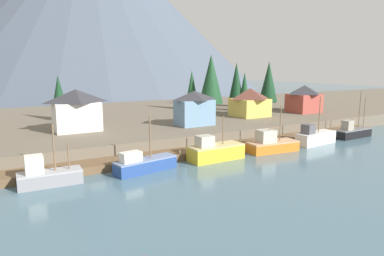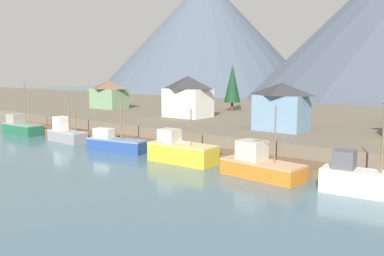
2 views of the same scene
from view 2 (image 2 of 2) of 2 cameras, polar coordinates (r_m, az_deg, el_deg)
The scene contains 14 objects.
ground_plane at distance 66.73m, azimuth 10.17°, elevation -1.73°, with size 400.00×400.00×1.00m, color #476675.
dock at distance 51.61m, azimuth 0.66°, elevation -3.29°, with size 80.00×4.00×1.60m.
shoreline_bank at distance 77.17m, azimuth 14.43°, elevation 0.75°, with size 400.00×56.00×2.50m, color #665B4C.
mountain_west_peak at distance 213.17m, azimuth 1.91°, elevation 12.45°, with size 105.98×105.98×54.95m, color #475160.
fishing_boat_green at distance 74.66m, azimuth -21.95°, elevation 0.10°, with size 7.72×2.91×8.66m.
fishing_boat_grey at distance 64.73m, azimuth -16.57°, elevation -0.72°, with size 6.86×2.65×6.86m.
fishing_boat_blue at distance 55.59m, azimuth -10.29°, elevation -2.06°, with size 8.45×3.64×7.11m.
fishing_boat_yellow at distance 48.20m, azimuth -1.47°, elevation -3.14°, with size 8.17×3.21×6.20m.
fishing_boat_orange at distance 42.23m, azimuth 9.13°, elevation -4.96°, with size 8.44×3.85×7.15m.
fishing_boat_white at distance 38.67m, azimuth 22.68°, elevation -6.60°, with size 8.41×3.35×8.12m.
house_blue at distance 56.86m, azimuth 11.92°, elevation 2.88°, with size 6.78×4.58×6.29m.
house_white at distance 71.81m, azimuth -0.56°, elevation 4.32°, with size 7.62×5.49×6.93m.
house_green at distance 89.35m, azimuth -11.12°, elevation 4.51°, with size 7.49×4.78×5.81m.
conifer_near_left at distance 83.38m, azimuth 5.45°, elevation 5.96°, with size 3.17×3.17×8.94m.
Camera 2 is at (30.97, -38.07, 10.50)m, focal length 39.66 mm.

